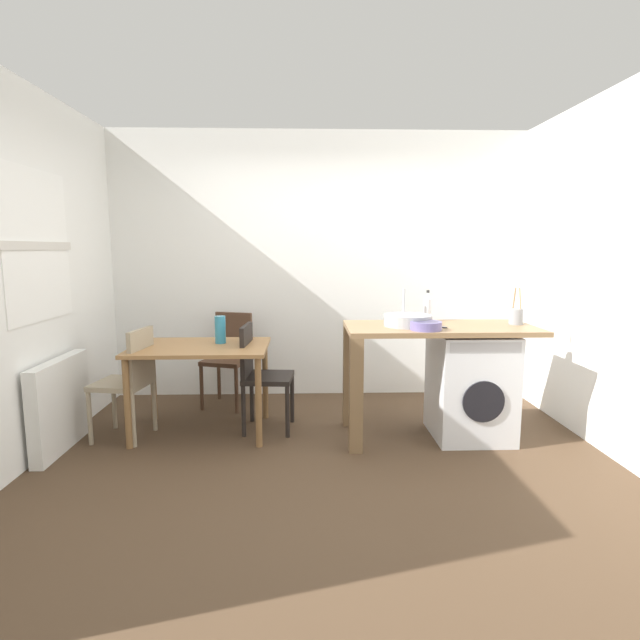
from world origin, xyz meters
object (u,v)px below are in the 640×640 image
object	(u,v)px
washing_machine	(470,385)
utensil_crock	(516,316)
dining_table	(201,357)
chair_spare_by_wall	(230,353)
mixing_bowl	(426,325)
chair_person_seat	(130,377)
chair_opposite	(259,371)
vase	(220,330)
bottle_tall_green	(427,307)

from	to	relation	value
washing_machine	utensil_crock	bearing A→B (deg)	8.10
dining_table	washing_machine	bearing A→B (deg)	-4.21
chair_spare_by_wall	mixing_bowl	distance (m)	2.05
chair_person_seat	chair_spare_by_wall	world-z (taller)	same
dining_table	chair_opposite	world-z (taller)	chair_opposite
chair_opposite	mixing_bowl	xyz separation A→B (m)	(1.30, -0.42, 0.45)
chair_spare_by_wall	washing_machine	size ratio (longest dim) A/B	1.05
dining_table	vase	size ratio (longest dim) A/B	4.78
utensil_crock	vase	world-z (taller)	utensil_crock
washing_machine	utensil_crock	size ratio (longest dim) A/B	2.87
chair_opposite	washing_machine	world-z (taller)	chair_opposite
chair_person_seat	utensil_crock	size ratio (longest dim) A/B	3.00
mixing_bowl	vase	world-z (taller)	mixing_bowl
dining_table	mixing_bowl	bearing A→B (deg)	-11.46
chair_spare_by_wall	washing_machine	distance (m)	2.28
utensil_crock	chair_spare_by_wall	bearing A→B (deg)	160.21
dining_table	vase	distance (m)	0.28
chair_spare_by_wall	washing_machine	xyz separation A→B (m)	(2.08, -0.93, -0.08)
washing_machine	bottle_tall_green	size ratio (longest dim) A/B	3.27
dining_table	chair_person_seat	world-z (taller)	chair_person_seat
washing_machine	mixing_bowl	xyz separation A→B (m)	(-0.43, -0.20, 0.53)
chair_spare_by_wall	bottle_tall_green	distance (m)	1.97
bottle_tall_green	vase	distance (m)	1.76
chair_person_seat	bottle_tall_green	xyz separation A→B (m)	(2.44, 0.20, 0.53)
chair_spare_by_wall	bottle_tall_green	size ratio (longest dim) A/B	3.43
dining_table	utensil_crock	world-z (taller)	utensil_crock
chair_person_seat	vase	bearing A→B (deg)	-64.15
chair_spare_by_wall	chair_opposite	bearing A→B (deg)	133.40
washing_machine	utensil_crock	xyz separation A→B (m)	(0.37, 0.05, 0.56)
dining_table	chair_opposite	bearing A→B (deg)	6.73
chair_opposite	bottle_tall_green	size ratio (longest dim) A/B	3.43
bottle_tall_green	chair_spare_by_wall	bearing A→B (deg)	159.06
chair_spare_by_wall	utensil_crock	size ratio (longest dim) A/B	3.00
dining_table	utensil_crock	distance (m)	2.60
chair_opposite	vase	size ratio (longest dim) A/B	3.91
bottle_tall_green	mixing_bowl	distance (m)	0.48
chair_opposite	utensil_crock	xyz separation A→B (m)	(2.09, -0.17, 0.48)
chair_person_seat	chair_opposite	xyz separation A→B (m)	(1.02, 0.17, 0.00)
mixing_bowl	dining_table	bearing A→B (deg)	168.54
washing_machine	mixing_bowl	distance (m)	0.71
chair_opposite	dining_table	bearing A→B (deg)	-78.51
chair_opposite	vase	distance (m)	0.48
chair_person_seat	bottle_tall_green	distance (m)	2.51
dining_table	chair_spare_by_wall	size ratio (longest dim) A/B	1.22
utensil_crock	vase	size ratio (longest dim) A/B	1.30
washing_machine	vase	distance (m)	2.11
washing_machine	bottle_tall_green	xyz separation A→B (m)	(-0.31, 0.25, 0.61)
dining_table	chair_spare_by_wall	xyz separation A→B (m)	(0.12, 0.77, -0.14)
bottle_tall_green	utensil_crock	xyz separation A→B (m)	(0.67, -0.20, -0.05)
chair_spare_by_wall	utensil_crock	distance (m)	2.65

